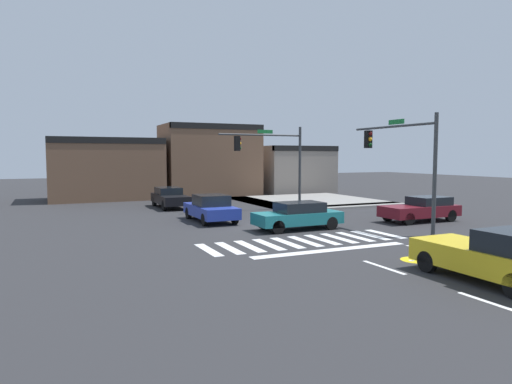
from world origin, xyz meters
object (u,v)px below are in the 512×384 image
object	(u,v)px
traffic_signal_southeast	(402,151)
car_maroon	(422,209)
car_blue	(211,208)
traffic_signal_northeast	(272,153)
car_black	(170,197)
car_teal	(298,215)
car_yellow	(496,256)

from	to	relation	value
traffic_signal_southeast	car_maroon	size ratio (longest dim) A/B	1.31
traffic_signal_southeast	car_blue	distance (m)	10.50
traffic_signal_northeast	car_black	size ratio (longest dim) A/B	1.30
traffic_signal_northeast	car_teal	world-z (taller)	traffic_signal_northeast
traffic_signal_southeast	car_maroon	xyz separation A→B (m)	(2.90, 1.50, -3.17)
car_yellow	car_blue	bearing A→B (deg)	12.77
traffic_signal_southeast	car_blue	size ratio (longest dim) A/B	1.33
car_yellow	car_teal	xyz separation A→B (m)	(-0.40, 10.59, -0.09)
car_black	car_blue	xyz separation A→B (m)	(0.44, -7.60, 0.01)
car_blue	car_yellow	bearing A→B (deg)	12.77
traffic_signal_southeast	car_teal	size ratio (longest dim) A/B	1.34
car_teal	car_blue	distance (m)	5.37
traffic_signal_northeast	car_black	world-z (taller)	traffic_signal_northeast
traffic_signal_southeast	car_black	world-z (taller)	traffic_signal_southeast
traffic_signal_southeast	car_teal	xyz separation A→B (m)	(-4.73, 1.91, -3.17)
car_maroon	car_yellow	xyz separation A→B (m)	(-7.24, -10.17, 0.09)
traffic_signal_southeast	car_teal	distance (m)	6.01
traffic_signal_northeast	car_blue	distance (m)	7.05
traffic_signal_southeast	car_black	distance (m)	16.48
car_yellow	car_teal	distance (m)	10.60
traffic_signal_southeast	car_black	bearing A→B (deg)	30.36
car_maroon	car_teal	distance (m)	7.65
traffic_signal_northeast	car_maroon	bearing A→B (deg)	122.65
car_blue	car_teal	bearing A→B (deg)	34.06
car_teal	car_blue	bearing A→B (deg)	-55.94
car_yellow	car_blue	xyz separation A→B (m)	(-3.41, 15.04, -0.06)
car_teal	traffic_signal_northeast	bearing A→B (deg)	-107.37
car_maroon	car_teal	world-z (taller)	car_maroon
traffic_signal_northeast	car_teal	xyz separation A→B (m)	(-2.42, -7.73, -3.13)
car_black	car_maroon	bearing A→B (deg)	41.65
car_yellow	car_blue	world-z (taller)	car_yellow
traffic_signal_northeast	car_blue	size ratio (longest dim) A/B	1.36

